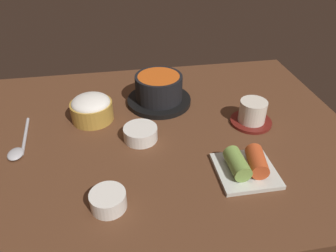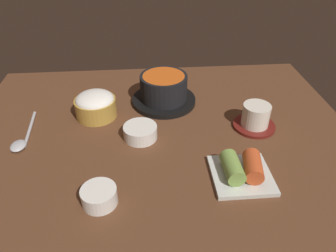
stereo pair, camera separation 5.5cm
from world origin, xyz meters
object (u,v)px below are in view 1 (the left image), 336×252
(side_bowl_near, at_px, (108,200))
(kimchi_plate, at_px, (246,166))
(rice_bowl, at_px, (92,108))
(banchan_cup_center, at_px, (140,133))
(tea_cup_with_saucer, at_px, (253,114))
(spoon, at_px, (19,148))
(stone_pot, at_px, (159,90))

(side_bowl_near, bearing_deg, kimchi_plate, 9.07)
(rice_bowl, relative_size, banchan_cup_center, 1.33)
(kimchi_plate, relative_size, side_bowl_near, 1.80)
(tea_cup_with_saucer, distance_m, side_bowl_near, 0.44)
(side_bowl_near, bearing_deg, rice_bowl, 96.66)
(banchan_cup_center, bearing_deg, rice_bowl, 137.22)
(side_bowl_near, height_order, spoon, side_bowl_near)
(rice_bowl, xyz_separation_m, banchan_cup_center, (0.12, -0.11, -0.02))
(side_bowl_near, xyz_separation_m, spoon, (-0.21, 0.21, -0.01))
(rice_bowl, distance_m, kimchi_plate, 0.43)
(banchan_cup_center, bearing_deg, stone_pot, 67.07)
(rice_bowl, xyz_separation_m, tea_cup_with_saucer, (0.42, -0.09, -0.01))
(tea_cup_with_saucer, relative_size, kimchi_plate, 0.87)
(tea_cup_with_saucer, relative_size, banchan_cup_center, 1.30)
(banchan_cup_center, xyz_separation_m, kimchi_plate, (0.21, -0.16, 0.00))
(spoon, bearing_deg, kimchi_plate, -18.03)
(stone_pot, height_order, banchan_cup_center, stone_pot)
(rice_bowl, bearing_deg, spoon, -148.70)
(side_bowl_near, distance_m, spoon, 0.30)
(rice_bowl, xyz_separation_m, spoon, (-0.17, -0.10, -0.03))
(tea_cup_with_saucer, bearing_deg, side_bowl_near, -149.46)
(banchan_cup_center, distance_m, spoon, 0.29)
(rice_bowl, height_order, kimchi_plate, rice_bowl)
(side_bowl_near, bearing_deg, tea_cup_with_saucer, 30.54)
(stone_pot, relative_size, side_bowl_near, 2.63)
(banchan_cup_center, height_order, kimchi_plate, kimchi_plate)
(rice_bowl, height_order, banchan_cup_center, rice_bowl)
(tea_cup_with_saucer, xyz_separation_m, kimchi_plate, (-0.08, -0.18, -0.01))
(rice_bowl, xyz_separation_m, side_bowl_near, (0.04, -0.32, -0.02))
(banchan_cup_center, xyz_separation_m, spoon, (-0.29, 0.01, -0.01))
(banchan_cup_center, height_order, spoon, banchan_cup_center)
(stone_pot, distance_m, spoon, 0.40)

